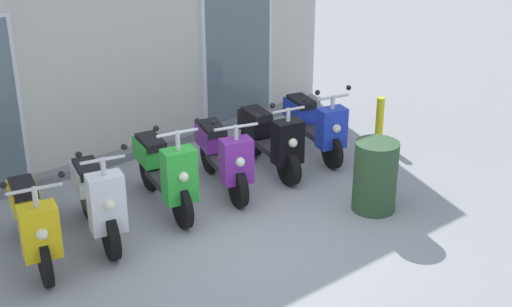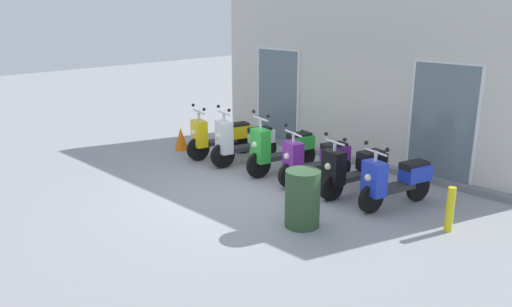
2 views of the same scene
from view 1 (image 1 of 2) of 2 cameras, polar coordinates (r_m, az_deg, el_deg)
The scene contains 10 objects.
ground_plane at distance 8.49m, azimuth -0.00°, elevation -6.50°, with size 40.00×40.00×0.00m, color #939399.
storefront_facade at distance 10.25m, azimuth -11.33°, elevation 9.04°, with size 7.50×0.50×3.64m.
scooter_yellow at distance 8.19m, azimuth -17.09°, elevation -5.02°, with size 0.75×1.62×1.22m.
scooter_white at distance 8.42m, azimuth -12.29°, elevation -3.46°, with size 0.70×1.54×1.30m.
scooter_green at distance 8.93m, azimuth -7.15°, elevation -1.31°, with size 0.68×1.64×1.32m.
scooter_purple at distance 9.40m, azimuth -2.59°, elevation -0.12°, with size 0.81×1.55×1.18m.
scooter_black at distance 9.91m, azimuth 1.13°, elevation 1.18°, with size 0.65×1.52×1.17m.
scooter_blue at distance 10.44m, azimuth 4.59°, elevation 2.38°, with size 0.72×1.53×1.16m.
curb_bollard at distance 11.06m, azimuth 9.65°, elevation 2.61°, with size 0.12×0.12×0.70m, color yellow.
trash_bin at distance 9.00m, azimuth 9.31°, elevation -1.77°, with size 0.54×0.54×0.89m, color #2D4C2D.
Camera 1 is at (-4.68, -5.64, 4.28)m, focal length 51.12 mm.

